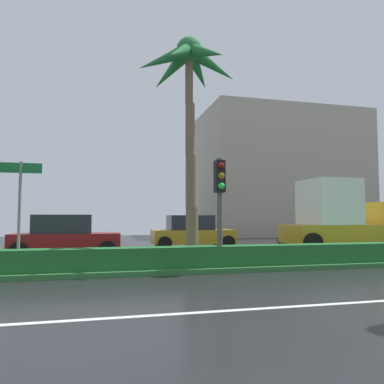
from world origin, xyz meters
The scene contains 10 objects.
ground_plane centered at (0.00, 9.00, -0.05)m, with size 90.00×42.00×0.10m, color black.
median_strip centered at (0.00, 8.00, 0.07)m, with size 85.50×4.00×0.15m, color #2D6B33.
median_hedge centered at (0.00, 6.60, 0.45)m, with size 76.50×0.70×0.60m.
palm_tree_centre_left centered at (5.09, 8.16, 6.44)m, with size 3.79×3.56×7.78m.
traffic_signal_median_right centered at (5.60, 6.34, 2.38)m, with size 0.28×0.43×3.23m.
street_name_sign centered at (0.00, 6.80, 2.08)m, with size 1.10×0.08×3.00m.
car_in_traffic_third centered at (0.76, 12.09, 0.83)m, with size 4.30×2.02×1.72m.
car_in_traffic_fourth centered at (6.88, 14.98, 0.83)m, with size 4.30×2.02×1.72m.
box_truck_lead centered at (14.00, 11.89, 1.55)m, with size 6.40×2.64×3.46m.
building_far_right centered at (18.27, 28.04, 5.57)m, with size 14.28×10.36×11.13m.
Camera 1 is at (2.14, -4.20, 1.61)m, focal length 34.85 mm.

